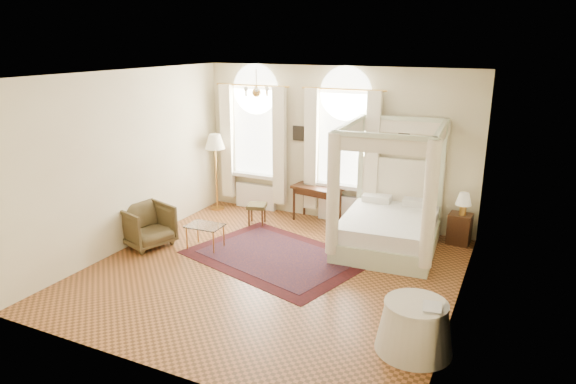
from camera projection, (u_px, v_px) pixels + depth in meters
name	position (u px, v px, depth m)	size (l,w,h in m)	color
ground	(272.00, 272.00, 8.77)	(6.00, 6.00, 0.00)	#9A572C
room_walls	(271.00, 159.00, 8.20)	(6.00, 6.00, 6.00)	beige
window_left	(254.00, 146.00, 11.61)	(1.62, 0.27, 3.29)	white
window_right	(342.00, 155.00, 10.75)	(1.62, 0.27, 3.29)	white
chandelier	(256.00, 91.00, 9.35)	(0.51, 0.45, 0.50)	gold
wall_pictures	(339.00, 135.00, 10.76)	(2.54, 0.03, 0.39)	black
canopy_bed	(388.00, 222.00, 9.56)	(1.95, 2.33, 2.38)	beige
nightstand	(459.00, 229.00, 9.91)	(0.42, 0.38, 0.60)	#3C2010
nightstand_lamp	(464.00, 200.00, 9.70)	(0.30, 0.30, 0.44)	gold
writing_desk	(317.00, 192.00, 11.03)	(1.12, 0.70, 0.78)	#3C2010
laptop	(311.00, 183.00, 11.19)	(0.32, 0.21, 0.03)	black
stool	(257.00, 208.00, 10.94)	(0.48, 0.48, 0.44)	#43381C
armchair	(147.00, 226.00, 9.80)	(0.85, 0.87, 0.79)	#45371D
coffee_table	(205.00, 227.00, 9.66)	(0.69, 0.50, 0.46)	silver
floor_lamp	(215.00, 145.00, 11.59)	(0.45, 0.45, 1.77)	gold
oriental_rug	(276.00, 256.00, 9.37)	(3.55, 2.97, 0.01)	#431012
side_table	(415.00, 327.00, 6.48)	(0.98, 0.98, 0.67)	beige
book	(423.00, 306.00, 6.28)	(0.22, 0.29, 0.03)	black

